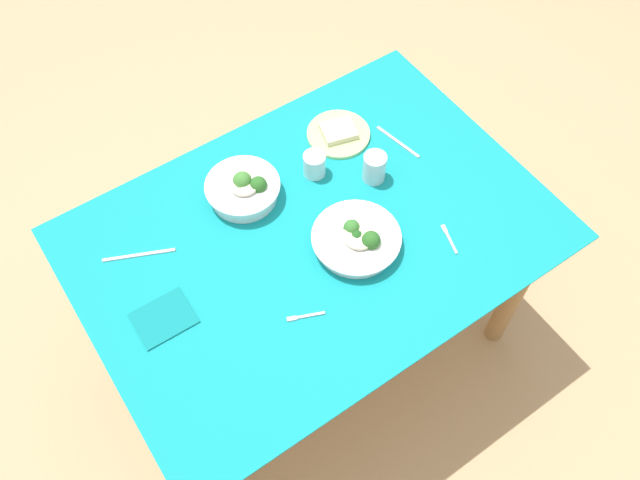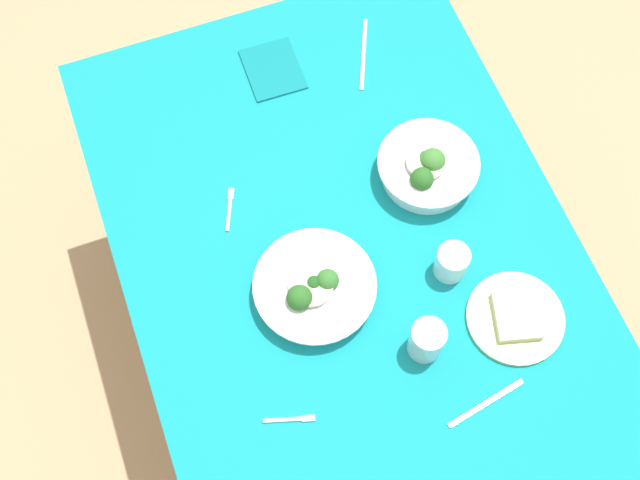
% 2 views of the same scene
% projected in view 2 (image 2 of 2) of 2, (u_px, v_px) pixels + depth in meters
% --- Properties ---
extents(ground_plane, '(6.00, 6.00, 0.00)m').
position_uv_depth(ground_plane, '(339.00, 344.00, 2.52)').
color(ground_plane, tan).
extents(dining_table, '(1.41, 1.00, 0.75)m').
position_uv_depth(dining_table, '(345.00, 265.00, 1.94)').
color(dining_table, teal).
rests_on(dining_table, ground_plane).
extents(broccoli_bowl_far, '(0.23, 0.23, 0.10)m').
position_uv_depth(broccoli_bowl_far, '(427.00, 168.00, 1.87)').
color(broccoli_bowl_far, white).
rests_on(broccoli_bowl_far, dining_table).
extents(broccoli_bowl_near, '(0.27, 0.27, 0.09)m').
position_uv_depth(broccoli_bowl_near, '(314.00, 288.00, 1.76)').
color(broccoli_bowl_near, white).
rests_on(broccoli_bowl_near, dining_table).
extents(bread_side_plate, '(0.21, 0.21, 0.03)m').
position_uv_depth(bread_side_plate, '(516.00, 317.00, 1.75)').
color(bread_side_plate, '#B7D684').
rests_on(bread_side_plate, dining_table).
extents(water_glass_center, '(0.07, 0.07, 0.10)m').
position_uv_depth(water_glass_center, '(427.00, 340.00, 1.69)').
color(water_glass_center, silver).
rests_on(water_glass_center, dining_table).
extents(water_glass_side, '(0.07, 0.07, 0.08)m').
position_uv_depth(water_glass_side, '(452.00, 262.00, 1.77)').
color(water_glass_side, silver).
rests_on(water_glass_side, dining_table).
extents(fork_by_far_bowl, '(0.04, 0.11, 0.00)m').
position_uv_depth(fork_by_far_bowl, '(292.00, 419.00, 1.67)').
color(fork_by_far_bowl, '#B7B7BC').
rests_on(fork_by_far_bowl, dining_table).
extents(fork_by_near_bowl, '(0.10, 0.05, 0.00)m').
position_uv_depth(fork_by_near_bowl, '(230.00, 207.00, 1.87)').
color(fork_by_near_bowl, '#B7B7BC').
rests_on(fork_by_near_bowl, dining_table).
extents(table_knife_left, '(0.04, 0.18, 0.00)m').
position_uv_depth(table_knife_left, '(486.00, 403.00, 1.69)').
color(table_knife_left, '#B7B7BC').
rests_on(table_knife_left, dining_table).
extents(table_knife_right, '(0.20, 0.10, 0.00)m').
position_uv_depth(table_knife_right, '(364.00, 54.00, 2.04)').
color(table_knife_right, '#B7B7BC').
rests_on(table_knife_right, dining_table).
extents(napkin_folded_upper, '(0.16, 0.13, 0.01)m').
position_uv_depth(napkin_folded_upper, '(275.00, 69.00, 2.03)').
color(napkin_folded_upper, '#0F777D').
rests_on(napkin_folded_upper, dining_table).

